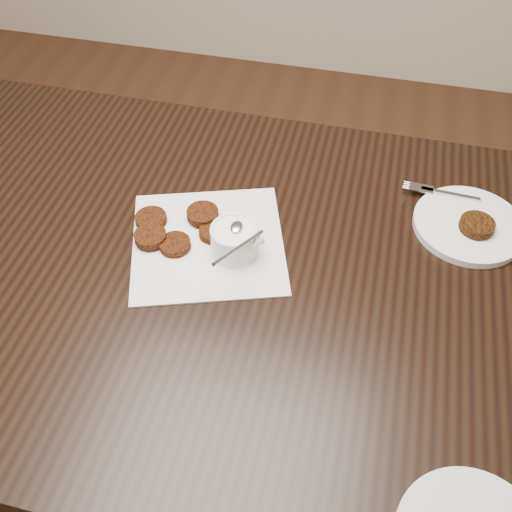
{
  "coord_description": "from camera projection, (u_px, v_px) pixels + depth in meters",
  "views": [
    {
      "loc": [
        0.29,
        -0.62,
        1.53
      ],
      "look_at": [
        0.14,
        0.02,
        0.8
      ],
      "focal_mm": 40.83,
      "sensor_mm": 36.0,
      "label": 1
    }
  ],
  "objects": [
    {
      "name": "sauce_ramekin",
      "position": [
        234.0,
        228.0,
        1.01
      ],
      "size": [
        0.12,
        0.12,
        0.12
      ],
      "primitive_type": null,
      "rotation": [
        0.0,
        0.0,
        0.11
      ],
      "color": "white",
      "rests_on": "napkin"
    },
    {
      "name": "patty_cluster",
      "position": [
        179.0,
        232.0,
        1.07
      ],
      "size": [
        0.25,
        0.25,
        0.02
      ],
      "primitive_type": null,
      "rotation": [
        0.0,
        0.0,
        0.34
      ],
      "color": "#62280D",
      "rests_on": "napkin"
    },
    {
      "name": "plate_with_patty",
      "position": [
        470.0,
        222.0,
        1.09
      ],
      "size": [
        0.22,
        0.22,
        0.03
      ],
      "primitive_type": null,
      "rotation": [
        0.0,
        0.0,
        -0.07
      ],
      "color": "white",
      "rests_on": "table"
    },
    {
      "name": "napkin",
      "position": [
        208.0,
        243.0,
        1.07
      ],
      "size": [
        0.35,
        0.35,
        0.0
      ],
      "primitive_type": "cube",
      "rotation": [
        0.0,
        0.0,
        0.32
      ],
      "color": "white",
      "rests_on": "table"
    },
    {
      "name": "floor",
      "position": [
        205.0,
        448.0,
        1.59
      ],
      "size": [
        4.0,
        4.0,
        0.0
      ],
      "primitive_type": "plane",
      "color": "#54301D",
      "rests_on": "ground"
    },
    {
      "name": "table",
      "position": [
        175.0,
        363.0,
        1.33
      ],
      "size": [
        1.44,
        0.92,
        0.75
      ],
      "primitive_type": "cube",
      "color": "black",
      "rests_on": "floor"
    }
  ]
}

